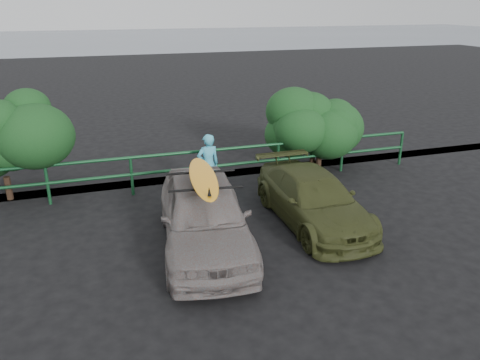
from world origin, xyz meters
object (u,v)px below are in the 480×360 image
Objects in this scene: olive_vehicle at (313,199)px; surfboard at (203,177)px; sedan at (204,215)px; man at (208,165)px; guardrail at (171,172)px.

olive_vehicle is 1.61× the size of surfboard.
man is (0.76, 2.74, 0.08)m from sedan.
olive_vehicle is (2.57, 0.41, -0.15)m from sedan.
man reaches higher than sedan.
man is (0.88, -0.52, 0.28)m from guardrail.
surfboard reaches higher than olive_vehicle.
surfboard is (0.00, 0.00, 0.80)m from sedan.
olive_vehicle is at bearing 16.34° from sedan.
sedan is 0.80m from surfboard.
olive_vehicle is 2.96m from man.
man is at bearing 81.77° from surfboard.
sedan reaches higher than guardrail.
guardrail is at bearing 132.84° from olive_vehicle.
olive_vehicle reaches higher than guardrail.
sedan reaches higher than olive_vehicle.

